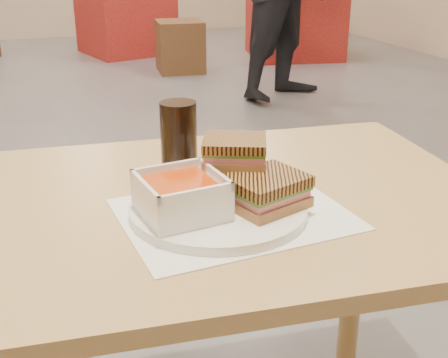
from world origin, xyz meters
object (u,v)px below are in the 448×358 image
object	(u,v)px
bg_chair_1r	(306,36)
panini_lower	(266,191)
bg_chair_2r	(145,25)
main_table	(163,259)
soup_bowl	(181,198)
bg_table_2	(126,18)
bg_chair_1l	(180,46)
bg_table_1	(295,19)
cola_glass	(179,140)
plate	(218,209)

from	to	relation	value
bg_chair_1r	panini_lower	bearing A→B (deg)	-118.73
bg_chair_2r	main_table	bearing A→B (deg)	-102.83
main_table	soup_bowl	xyz separation A→B (m)	(0.01, -0.09, 0.16)
main_table	bg_table_2	xyz separation A→B (m)	(1.05, 5.53, -0.27)
panini_lower	bg_chair_1l	size ratio (longest dim) A/B	0.32
bg_table_1	bg_table_2	world-z (taller)	bg_table_1
panini_lower	main_table	bearing A→B (deg)	144.17
bg_chair_2r	panini_lower	bearing A→B (deg)	-101.23
bg_chair_2r	soup_bowl	bearing A→B (deg)	-102.53
main_table	bg_chair_1l	size ratio (longest dim) A/B	2.74
soup_bowl	bg_chair_1r	xyz separation A→B (m)	(2.75, 4.74, -0.58)
main_table	panini_lower	size ratio (longest dim) A/B	8.67
soup_bowl	main_table	bearing A→B (deg)	97.57
panini_lower	bg_chair_1r	size ratio (longest dim) A/B	0.33
bg_table_2	bg_chair_1l	distance (m)	1.16
panini_lower	bg_table_1	distance (m)	5.46
bg_table_1	bg_table_2	distance (m)	1.80
cola_glass	bg_table_2	bearing A→B (deg)	79.72
plate	bg_table_1	bearing A→B (deg)	61.78
plate	bg_chair_2r	size ratio (longest dim) A/B	0.66
cola_glass	bg_chair_1l	size ratio (longest dim) A/B	0.32
main_table	panini_lower	bearing A→B (deg)	-35.83
panini_lower	soup_bowl	bearing A→B (deg)	172.64
plate	bg_chair_1l	size ratio (longest dim) A/B	0.64
bg_chair_2r	bg_chair_1l	bearing A→B (deg)	-91.35
cola_glass	bg_chair_1l	xyz separation A→B (m)	(1.26, 4.31, -0.59)
bg_chair_1r	cola_glass	bearing A→B (deg)	-120.67
main_table	bg_table_1	distance (m)	5.43
plate	cola_glass	xyz separation A→B (m)	(-0.01, 0.18, 0.06)
cola_glass	bg_table_1	bearing A→B (deg)	60.72
bg_table_2	plate	bearing A→B (deg)	-99.82
plate	bg_chair_1r	distance (m)	5.45
bg_table_2	bg_chair_1r	size ratio (longest dim) A/B	2.28
bg_table_2	bg_chair_2r	size ratio (longest dim) A/B	2.21
main_table	plate	bearing A→B (deg)	-44.12
plate	cola_glass	size ratio (longest dim) A/B	2.01
bg_chair_1l	bg_chair_2r	size ratio (longest dim) A/B	1.03
main_table	cola_glass	bearing A→B (deg)	57.60
cola_glass	bg_table_1	world-z (taller)	cola_glass
panini_lower	bg_chair_2r	bearing A→B (deg)	78.77
plate	bg_chair_1r	xyz separation A→B (m)	(2.68, 4.72, -0.54)
soup_bowl	cola_glass	bearing A→B (deg)	74.55
bg_table_2	bg_chair_2r	world-z (taller)	bg_table_2
plate	cola_glass	world-z (taller)	cola_glass
cola_glass	bg_chair_1r	xyz separation A→B (m)	(2.69, 4.54, -0.60)
cola_glass	bg_table_1	xyz separation A→B (m)	(2.59, 4.62, -0.44)
bg_chair_1l	bg_chair_2r	xyz separation A→B (m)	(0.04, 1.56, -0.01)
plate	bg_chair_1l	distance (m)	4.69
bg_table_2	bg_chair_1r	bearing A→B (deg)	-27.55
soup_bowl	cola_glass	distance (m)	0.21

